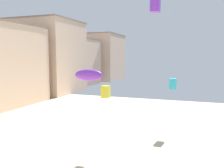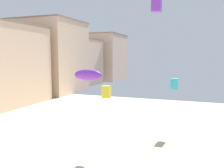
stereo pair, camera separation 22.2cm
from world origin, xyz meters
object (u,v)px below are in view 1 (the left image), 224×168
kite_purple_parafoil (89,75)px  kite_purple_box_2 (155,4)px  kite_yellow_box (106,92)px  kite_cyan_box (173,84)px

kite_purple_parafoil → kite_purple_box_2: (0.96, 16.57, 7.29)m
kite_purple_parafoil → kite_yellow_box: kite_purple_parafoil is taller
kite_yellow_box → kite_cyan_box: kite_cyan_box is taller
kite_purple_parafoil → kite_cyan_box: size_ratio=1.29×
kite_purple_parafoil → kite_yellow_box: bearing=106.1°
kite_purple_parafoil → kite_purple_box_2: 18.12m
kite_yellow_box → kite_cyan_box: bearing=57.1°
kite_purple_parafoil → kite_cyan_box: 19.76m
kite_cyan_box → kite_yellow_box: bearing=-122.9°
kite_purple_parafoil → kite_yellow_box: 10.92m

